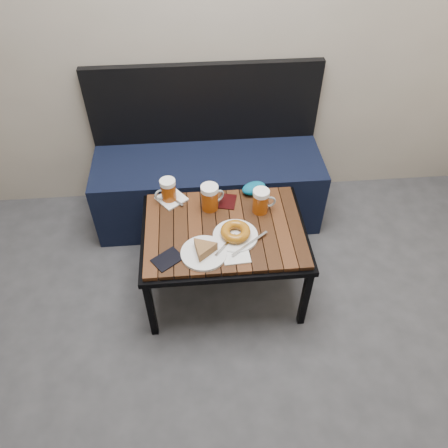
{
  "coord_description": "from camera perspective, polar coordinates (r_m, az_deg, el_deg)",
  "views": [
    {
      "loc": [
        -0.09,
        -0.41,
        2.05
      ],
      "look_at": [
        0.04,
        1.13,
        0.5
      ],
      "focal_mm": 35.0,
      "sensor_mm": 36.0,
      "label": 1
    }
  ],
  "objects": [
    {
      "name": "plate_pie",
      "position": [
        2.07,
        -2.66,
        -3.51
      ],
      "size": [
        0.22,
        0.22,
        0.06
      ],
      "color": "white",
      "rests_on": "cafe_table"
    },
    {
      "name": "beer_mug_right",
      "position": [
        2.26,
        4.87,
        3.02
      ],
      "size": [
        0.13,
        0.09,
        0.14
      ],
      "rotation": [
        0.0,
        0.0,
        0.08
      ],
      "color": "#943E0B",
      "rests_on": "cafe_table"
    },
    {
      "name": "room_shell",
      "position": [
        0.96,
        1.14,
        26.94
      ],
      "size": [
        4.0,
        4.0,
        4.0
      ],
      "color": "gray",
      "rests_on": "ground"
    },
    {
      "name": "beer_mug_left",
      "position": [
        2.34,
        -7.33,
        4.37
      ],
      "size": [
        0.13,
        0.1,
        0.13
      ],
      "rotation": [
        0.0,
        0.0,
        3.52
      ],
      "color": "#943E0B",
      "rests_on": "cafe_table"
    },
    {
      "name": "cafe_table",
      "position": [
        2.24,
        0.0,
        -1.3
      ],
      "size": [
        0.84,
        0.62,
        0.47
      ],
      "color": "black",
      "rests_on": "ground"
    },
    {
      "name": "napkin_right",
      "position": [
        2.08,
        1.62,
        -4.12
      ],
      "size": [
        0.13,
        0.12,
        0.01
      ],
      "rotation": [
        0.0,
        0.0,
        0.06
      ],
      "color": "white",
      "rests_on": "cafe_table"
    },
    {
      "name": "bench",
      "position": [
        2.8,
        -2.07,
        5.72
      ],
      "size": [
        1.4,
        0.5,
        0.95
      ],
      "color": "black",
      "rests_on": "ground"
    },
    {
      "name": "passport_burgundy",
      "position": [
        2.35,
        0.47,
        2.96
      ],
      "size": [
        0.11,
        0.14,
        0.01
      ],
      "primitive_type": "cube",
      "rotation": [
        0.0,
        0.0,
        -0.23
      ],
      "color": "black",
      "rests_on": "cafe_table"
    },
    {
      "name": "passport_navy",
      "position": [
        2.08,
        -7.38,
        -4.59
      ],
      "size": [
        0.17,
        0.16,
        0.01
      ],
      "primitive_type": "cube",
      "rotation": [
        0.0,
        0.0,
        -0.94
      ],
      "color": "black",
      "rests_on": "cafe_table"
    },
    {
      "name": "plate_bagel",
      "position": [
        2.15,
        1.51,
        -1.25
      ],
      "size": [
        0.27,
        0.25,
        0.06
      ],
      "color": "white",
      "rests_on": "cafe_table"
    },
    {
      "name": "knit_pouch",
      "position": [
        2.39,
        3.92,
        4.69
      ],
      "size": [
        0.16,
        0.13,
        0.06
      ],
      "primitive_type": "ellipsoid",
      "rotation": [
        0.0,
        0.0,
        0.35
      ],
      "color": "#055288",
      "rests_on": "cafe_table"
    },
    {
      "name": "napkin_left",
      "position": [
        2.38,
        -6.87,
        3.31
      ],
      "size": [
        0.19,
        0.19,
        0.01
      ],
      "rotation": [
        0.0,
        0.0,
        0.64
      ],
      "color": "white",
      "rests_on": "cafe_table"
    },
    {
      "name": "beer_mug_centre",
      "position": [
        2.27,
        -1.81,
        3.51
      ],
      "size": [
        0.14,
        0.12,
        0.15
      ],
      "rotation": [
        0.0,
        0.0,
        0.5
      ],
      "color": "#943E0B",
      "rests_on": "cafe_table"
    }
  ]
}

